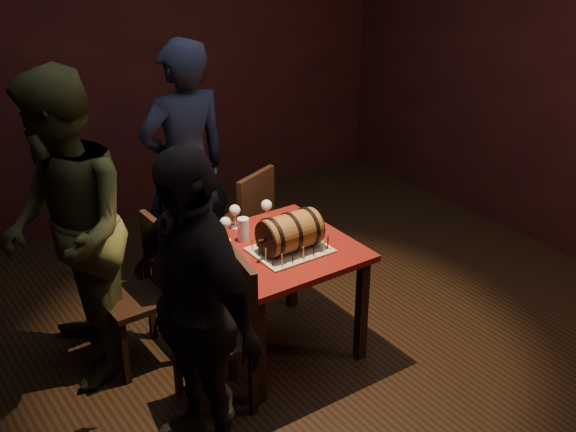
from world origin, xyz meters
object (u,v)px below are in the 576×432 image
Objects in this scene: chair_left_front at (226,325)px; person_back at (186,169)px; wine_glass_right at (267,206)px; wine_glass_left at (225,224)px; chair_left_rear at (146,285)px; pint_of_ale at (243,230)px; person_left_rear at (66,233)px; wine_glass_mid at (235,211)px; barrel_cake at (290,232)px; pub_table at (277,262)px; person_left_front at (192,311)px; chair_back at (246,223)px.

person_back is at bearing 70.84° from chair_left_front.
wine_glass_right is at bearing 103.50° from person_back.
chair_left_rear is (-0.49, 0.15, -0.35)m from wine_glass_left.
pint_of_ale is at bearing -152.94° from wine_glass_right.
person_back is 1.20m from person_left_rear.
barrel_cake is at bearing -76.66° from wine_glass_mid.
barrel_cake is 0.44× the size of chair_left_rear.
chair_left_front is at bearing -153.22° from pub_table.
chair_left_front is at bearing -125.33° from wine_glass_mid.
wine_glass_left is 0.98m from person_left_front.
wine_glass_mid reaches higher than pub_table.
barrel_cake reaches higher than chair_back.
chair_left_rear is 1.00× the size of chair_left_front.
barrel_cake is 0.44× the size of chair_back.
person_left_front is (-0.98, -0.83, -0.00)m from wine_glass_right.
person_left_front is (-1.10, -1.30, 0.34)m from chair_back.
person_back is at bearing 94.59° from barrel_cake.
pub_table is 5.59× the size of wine_glass_left.
wine_glass_mid reaches higher than pint_of_ale.
person_left_rear is at bearing 127.41° from chair_left_front.
chair_left_front is (-0.56, -0.17, -0.35)m from barrel_cake.
person_back is at bearing 104.38° from wine_glass_right.
wine_glass_mid is 1.00× the size of wine_glass_right.
wine_glass_left is 0.09× the size of person_left_front.
chair_left_front is (-0.52, -0.26, -0.12)m from pub_table.
chair_left_rear is (-0.96, -0.40, 0.00)m from chair_back.
person_back is (-0.31, 0.28, 0.40)m from chair_back.
person_left_front is (-0.72, -0.69, 0.04)m from pint_of_ale.
wine_glass_mid is 0.08× the size of person_left_rear.
person_left_front is (-0.14, -0.90, 0.34)m from chair_left_rear.
chair_back reaches higher than wine_glass_right.
person_left_front reaches higher than chair_back.
chair_left_front is 0.53m from person_left_front.
wine_glass_right is at bearing 124.43° from person_left_front.
pub_table is 0.26m from barrel_cake.
person_left_rear reaches higher than chair_back.
wine_glass_mid is at bearing 92.99° from person_left_rear.
chair_left_rear is at bearing -157.59° from chair_back.
wine_glass_right is (0.10, 0.41, -0.01)m from barrel_cake.
barrel_cake is 0.42m from wine_glass_left.
person_left_rear is at bearing 171.21° from wine_glass_right.
wine_glass_left is 0.69m from chair_left_front.
wine_glass_mid is 0.72m from chair_left_rear.
person_left_rear is (-1.15, 0.60, 0.08)m from barrel_cake.
chair_left_front is (-0.40, -0.45, -0.30)m from pint_of_ale.
person_left_rear is at bearing 152.27° from barrel_cake.
chair_left_front is at bearing -131.59° from pint_of_ale.
chair_left_rear is 0.61m from person_left_rear.
person_back is at bearing 88.70° from wine_glass_mid.
wine_glass_right is 0.94m from chair_left_front.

